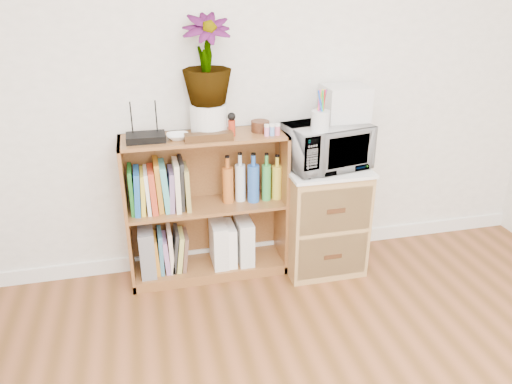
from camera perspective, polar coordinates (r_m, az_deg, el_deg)
name	(u,v)px	position (r m, az deg, el deg)	size (l,w,h in m)	color
skirting_board	(255,249)	(3.54, -0.06, -6.49)	(4.00, 0.02, 0.10)	white
bookshelf	(207,208)	(3.17, -5.65, -1.81)	(1.00, 0.30, 0.95)	brown
wicker_unit	(322,218)	(3.33, 7.53, -2.99)	(0.50, 0.45, 0.70)	#9E7542
microwave	(327,146)	(3.12, 8.09, 5.25)	(0.49, 0.33, 0.27)	white
pen_cup	(320,121)	(2.93, 7.36, 8.07)	(0.11, 0.11, 0.12)	silver
small_appliance	(345,103)	(3.17, 10.15, 9.99)	(0.27, 0.22, 0.21)	silver
router	(146,137)	(2.95, -12.48, 6.10)	(0.22, 0.15, 0.04)	black
white_bowl	(178,137)	(2.94, -8.94, 6.28)	(0.13, 0.13, 0.03)	white
plant_pot	(209,119)	(2.99, -5.42, 8.27)	(0.22, 0.22, 0.19)	silver
potted_plant	(206,60)	(2.92, -5.68, 14.77)	(0.28, 0.28, 0.50)	#39752E
trinket_box	(209,137)	(2.89, -5.40, 6.29)	(0.28, 0.07, 0.04)	#331D0E
kokeshi_doll	(232,128)	(2.96, -2.78, 7.31)	(0.04, 0.04, 0.10)	#9F2813
wooden_bowl	(260,126)	(3.05, 0.48, 7.54)	(0.11, 0.11, 0.06)	#381D0F
paint_jars	(272,131)	(2.97, 1.85, 7.04)	(0.12, 0.04, 0.06)	pink
file_box	(147,249)	(3.26, -12.35, -6.42)	(0.09, 0.25, 0.31)	slate
magazine_holder_left	(219,243)	(3.29, -4.29, -5.82)	(0.09, 0.24, 0.30)	silver
magazine_holder_mid	(228,243)	(3.30, -3.25, -5.86)	(0.09, 0.22, 0.28)	white
magazine_holder_right	(244,240)	(3.31, -1.38, -5.46)	(0.10, 0.24, 0.30)	silver
cookbooks	(160,188)	(3.08, -10.95, 0.46)	(0.36, 0.20, 0.31)	#1F7525
liquor_bottles	(251,178)	(3.14, -0.52, 1.61)	(0.38, 0.07, 0.31)	#B75E22
lower_books	(170,250)	(3.28, -9.78, -6.59)	(0.22, 0.19, 0.29)	orange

